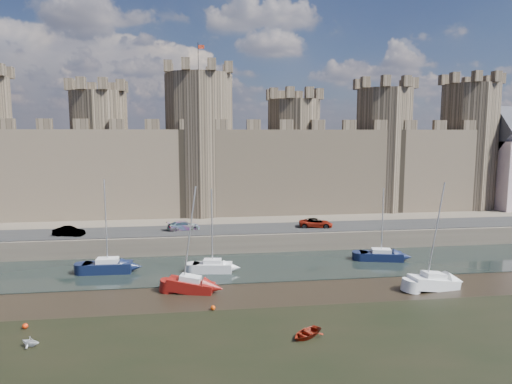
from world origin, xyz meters
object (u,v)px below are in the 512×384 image
Objects in this scene: sailboat_3 at (381,255)px; car_2 at (184,226)px; sailboat_2 at (212,266)px; sailboat_4 at (191,285)px; car_1 at (69,231)px; sailboat_5 at (433,282)px; car_3 at (316,223)px; sailboat_1 at (108,266)px.

car_2 is at bearing 172.06° from sailboat_3.
sailboat_4 reaches higher than sailboat_2.
car_1 is 0.41× the size of sailboat_2.
sailboat_3 is at bearing 87.93° from sailboat_5.
car_2 is at bearing 107.23° from sailboat_4.
sailboat_4 reaches higher than car_2.
sailboat_5 is at bearing -149.69° from car_3.
car_1 is at bearing 102.59° from car_3.
sailboat_1 reaches higher than sailboat_2.
sailboat_5 is (7.03, -19.94, -2.38)m from car_3.
sailboat_2 is at bearing -160.25° from sailboat_3.
car_3 reaches higher than car_2.
sailboat_3 is (5.99, -9.19, -2.44)m from car_3.
car_3 is 28.97m from sailboat_1.
car_3 reaches higher than car_1.
sailboat_5 reaches higher than car_2.
sailboat_1 is 35.63m from sailboat_5.
sailboat_1 is at bearing -179.37° from sailboat_2.
car_3 is at bearing 137.07° from sailboat_3.
sailboat_5 is at bearing -101.72° from car_1.
car_2 is 33.14m from sailboat_5.
sailboat_1 is 1.00× the size of sailboat_4.
car_2 is at bearing 98.55° from car_3.
sailboat_5 is (25.77, -20.70, -2.36)m from car_2.
sailboat_2 is at bearing -178.95° from car_2.
sailboat_3 is 10.80m from sailboat_5.
car_2 is at bearing 133.62° from sailboat_5.
sailboat_5 reaches higher than sailboat_1.
sailboat_4 is 0.97× the size of sailboat_5.
sailboat_3 is at bearing 33.30° from sailboat_4.
sailboat_5 reaches higher than sailboat_3.
sailboat_2 reaches higher than sailboat_3.
sailboat_5 is at bearing -13.42° from sailboat_2.
sailboat_4 is at bearing -146.69° from sailboat_3.
car_1 is 14.92m from car_2.
sailboat_2 is 0.87× the size of sailboat_5.
car_2 is 18.44m from sailboat_4.
sailboat_2 is 0.89× the size of sailboat_4.
car_2 is 13.73m from sailboat_1.
sailboat_1 reaches higher than sailboat_3.
car_3 is 0.43× the size of sailboat_5.
sailboat_2 reaches higher than car_2.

